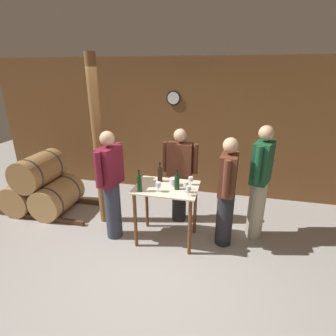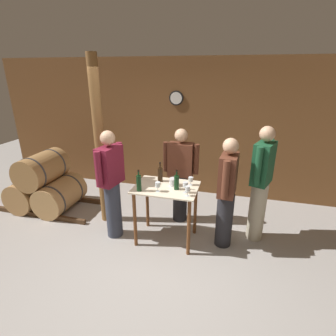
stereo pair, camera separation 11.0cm
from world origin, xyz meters
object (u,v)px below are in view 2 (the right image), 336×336
Objects in this scene: wine_bottle_far_left at (139,183)px; wine_glass_near_center at (185,185)px; wine_glass_near_left at (158,185)px; wine_glass_far_side at (188,189)px; wine_glass_near_right at (191,179)px; person_host at (181,174)px; wine_bottle_center at (177,182)px; person_visitor_near_door at (111,183)px; ice_bucket at (174,182)px; wooden_post at (100,145)px; person_visitor_bearded at (261,183)px; person_visitor_with_scarf at (227,192)px; wine_bottle_left at (160,174)px.

wine_glass_near_center is (0.63, 0.11, -0.01)m from wine_bottle_far_left.
wine_glass_near_left is 0.89× the size of wine_glass_near_center.
wine_glass_near_right is at bearing 93.57° from wine_glass_far_side.
person_host is (0.40, 0.85, -0.16)m from wine_bottle_far_left.
wine_bottle_center is 0.98m from person_visitor_near_door.
person_visitor_near_door reaches higher than ice_bucket.
wine_bottle_center is at bearing -130.75° from wine_glass_near_right.
wine_bottle_far_left is 0.68m from wine_glass_far_side.
person_host reaches higher than wine_glass_far_side.
wooden_post reaches higher than person_host.
wine_glass_near_center is 0.09× the size of person_visitor_near_door.
person_visitor_bearded is at bearing 20.84° from wine_bottle_center.
person_visitor_with_scarf is (0.75, 0.03, -0.08)m from ice_bucket.
wine_glass_near_left is (1.10, -0.47, -0.36)m from wooden_post.
wine_glass_near_left is at bearing 175.95° from wine_glass_far_side.
person_visitor_bearded reaches higher than ice_bucket.
person_visitor_bearded is at bearing 14.64° from ice_bucket.
person_host is at bearing 39.01° from person_visitor_near_door.
wine_glass_near_left is at bearing 10.88° from wine_bottle_far_left.
wine_bottle_far_left is 1.07× the size of wine_bottle_center.
wine_glass_far_side is at bearing -5.24° from person_visitor_near_door.
person_visitor_with_scarf is at bearing 17.05° from wine_glass_near_left.
wine_bottle_left is 0.47m from wine_glass_near_right.
ice_bucket is (0.23, -0.09, -0.06)m from wine_bottle_left.
person_visitor_near_door is at bearing 179.20° from wine_glass_near_center.
wine_bottle_left is at bearing -6.58° from wooden_post.
ice_bucket is 0.08× the size of person_visitor_near_door.
wine_bottle_left is 2.46× the size of wine_glass_near_right.
wine_bottle_left is 0.19× the size of person_visitor_with_scarf.
wine_bottle_left is 0.18× the size of person_visitor_near_door.
person_visitor_near_door is (-1.66, -0.20, 0.03)m from person_visitor_with_scarf.
person_visitor_with_scarf is (0.77, -0.52, 0.02)m from person_host.
wooden_post reaches higher than wine_glass_near_right.
person_visitor_with_scarf is at bearing -147.66° from person_visitor_bearded.
wine_bottle_far_left reaches higher than wine_bottle_left.
wine_bottle_center is at bearing -35.17° from wine_bottle_left.
ice_bucket is 0.55m from person_host.
wine_bottle_left is at bearing 176.09° from person_visitor_with_scarf.
wooden_post is 17.25× the size of wine_glass_near_center.
wine_bottle_left is at bearing 147.09° from wine_glass_near_center.
wine_bottle_center is 0.17× the size of person_visitor_near_door.
wine_glass_near_left is 1.13× the size of wine_glass_near_right.
person_visitor_bearded is at bearing 32.34° from person_visitor_with_scarf.
ice_bucket is at bearing -178.00° from person_visitor_with_scarf.
person_visitor_with_scarf reaches higher than wine_glass_near_center.
wine_bottle_left is 0.17× the size of person_visitor_bearded.
person_visitor_with_scarf is at bearing 2.00° from ice_bucket.
wine_bottle_far_left is 0.26m from wine_glass_near_left.
wine_bottle_center is 0.25m from wine_glass_near_right.
ice_bucket is at bearing -162.57° from wine_glass_near_right.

